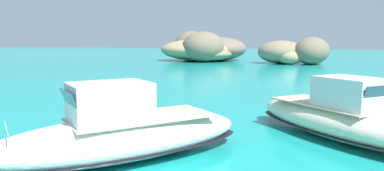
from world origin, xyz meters
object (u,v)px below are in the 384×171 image
islet_large (205,49)px  motorboat_cream (340,118)px  islet_small (295,53)px  motorboat_white (122,134)px

islet_large → motorboat_cream: islet_large is taller
islet_small → motorboat_cream: islet_small is taller
motorboat_cream → motorboat_white: bearing=-145.2°
islet_large → islet_small: (20.12, -5.51, -0.46)m
islet_small → motorboat_white: islet_small is taller
islet_large → motorboat_cream: bearing=-68.3°
motorboat_cream → motorboat_white: (-8.10, -5.63, 0.03)m
motorboat_cream → islet_large: bearing=111.7°
motorboat_cream → motorboat_white: size_ratio=0.94×
islet_small → motorboat_white: 60.35m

